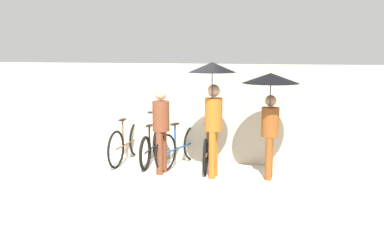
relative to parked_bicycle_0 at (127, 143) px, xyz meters
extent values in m
plane|color=beige|center=(0.88, -1.35, -0.40)|extent=(30.00, 30.00, 0.00)
cube|color=#B2A893|center=(0.88, 0.47, 0.63)|extent=(11.01, 0.12, 2.06)
torus|color=black|center=(-0.01, 0.54, -0.02)|extent=(0.06, 0.76, 0.76)
torus|color=black|center=(0.01, -0.55, -0.02)|extent=(0.06, 0.76, 0.76)
cylinder|color=brown|center=(0.00, -0.01, -0.02)|extent=(0.05, 1.09, 0.04)
cylinder|color=brown|center=(0.00, -0.20, 0.25)|extent=(0.04, 0.04, 0.53)
cube|color=black|center=(0.00, -0.20, 0.53)|extent=(0.09, 0.20, 0.03)
cylinder|color=brown|center=(-0.01, 0.54, 0.28)|extent=(0.04, 0.04, 0.59)
cylinder|color=brown|center=(-0.01, 0.54, 0.57)|extent=(0.44, 0.03, 0.03)
torus|color=black|center=(0.55, 0.41, -0.05)|extent=(0.12, 0.69, 0.68)
torus|color=black|center=(0.62, -0.54, -0.05)|extent=(0.12, 0.69, 0.68)
cylinder|color=black|center=(0.59, -0.07, -0.05)|extent=(0.11, 0.96, 0.04)
cylinder|color=black|center=(0.60, -0.23, 0.18)|extent=(0.04, 0.04, 0.48)
cube|color=black|center=(0.60, -0.23, 0.44)|extent=(0.11, 0.21, 0.03)
cylinder|color=black|center=(0.55, 0.41, 0.28)|extent=(0.04, 0.04, 0.67)
cylinder|color=black|center=(0.55, 0.41, 0.62)|extent=(0.44, 0.06, 0.03)
torus|color=black|center=(1.30, 0.51, -0.03)|extent=(0.22, 0.73, 0.74)
torus|color=black|center=(1.04, -0.53, -0.03)|extent=(0.22, 0.73, 0.74)
cylinder|color=#19478C|center=(1.17, -0.01, -0.03)|extent=(0.30, 1.05, 0.04)
cylinder|color=#19478C|center=(1.13, -0.19, 0.22)|extent=(0.04, 0.04, 0.50)
cube|color=black|center=(1.13, -0.19, 0.49)|extent=(0.14, 0.22, 0.03)
cylinder|color=#19478C|center=(1.30, 0.51, 0.33)|extent=(0.04, 0.04, 0.71)
cylinder|color=#19478C|center=(1.30, 0.51, 0.68)|extent=(0.43, 0.13, 0.03)
torus|color=black|center=(1.68, 0.54, -0.05)|extent=(0.15, 0.70, 0.70)
torus|color=black|center=(1.84, -0.55, -0.05)|extent=(0.15, 0.70, 0.70)
cylinder|color=brown|center=(1.76, 0.00, -0.05)|extent=(0.20, 1.09, 0.04)
cylinder|color=brown|center=(1.78, -0.19, 0.23)|extent=(0.04, 0.04, 0.55)
cube|color=black|center=(1.78, -0.19, 0.52)|extent=(0.12, 0.21, 0.03)
cylinder|color=brown|center=(1.68, 0.54, 0.31)|extent=(0.04, 0.04, 0.72)
cylinder|color=brown|center=(1.68, 0.54, 0.67)|extent=(0.44, 0.09, 0.03)
cylinder|color=brown|center=(1.00, -0.56, 0.02)|extent=(0.13, 0.13, 0.83)
cylinder|color=brown|center=(0.99, -0.74, 0.02)|extent=(0.13, 0.13, 0.83)
cylinder|color=brown|center=(1.00, -0.65, 0.71)|extent=(0.32, 0.32, 0.56)
sphere|color=tan|center=(1.00, -0.65, 1.12)|extent=(0.22, 0.22, 0.22)
cylinder|color=#B25619|center=(2.00, -0.55, 0.04)|extent=(0.13, 0.13, 0.88)
cylinder|color=#B25619|center=(2.00, -0.73, 0.04)|extent=(0.13, 0.13, 0.88)
cylinder|color=#B25619|center=(2.00, -0.64, 0.78)|extent=(0.32, 0.32, 0.60)
sphere|color=tan|center=(2.00, -0.64, 1.21)|extent=(0.23, 0.23, 0.23)
cylinder|color=#332D28|center=(2.00, -0.78, 1.18)|extent=(0.02, 0.02, 0.73)
cone|color=black|center=(2.00, -0.78, 1.64)|extent=(0.86, 0.86, 0.18)
cylinder|color=brown|center=(3.01, -0.38, 0.00)|extent=(0.13, 0.13, 0.78)
cylinder|color=brown|center=(3.01, -0.56, 0.00)|extent=(0.13, 0.13, 0.78)
cylinder|color=brown|center=(3.01, -0.47, 0.65)|extent=(0.32, 0.32, 0.53)
sphere|color=tan|center=(3.01, -0.47, 1.04)|extent=(0.20, 0.20, 0.20)
cylinder|color=#332D28|center=(3.01, -0.61, 1.02)|extent=(0.02, 0.02, 0.68)
cone|color=black|center=(3.01, -0.61, 1.45)|extent=(1.01, 1.01, 0.18)
camera|label=1|loc=(3.62, -8.17, 1.92)|focal=40.00mm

